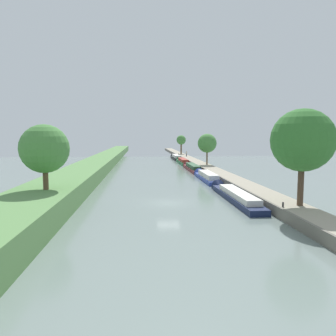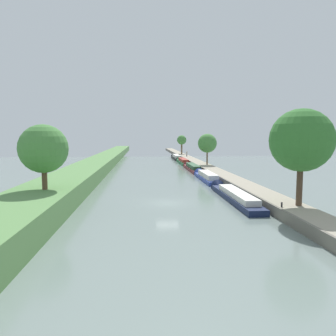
# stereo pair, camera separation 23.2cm
# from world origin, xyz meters

# --- Properties ---
(ground_plane) EXTENTS (160.00, 160.00, 0.00)m
(ground_plane) POSITION_xyz_m (0.00, 0.00, 0.00)
(ground_plane) COLOR slate
(left_grassy_bank) EXTENTS (6.27, 260.00, 2.26)m
(left_grassy_bank) POSITION_xyz_m (-12.63, 0.00, 1.13)
(left_grassy_bank) COLOR #5B894C
(left_grassy_bank) RESTS_ON ground_plane
(right_towpath) EXTENTS (3.13, 260.00, 1.00)m
(right_towpath) POSITION_xyz_m (11.07, 0.00, 0.50)
(right_towpath) COLOR #9E937F
(right_towpath) RESTS_ON ground_plane
(stone_quay) EXTENTS (0.25, 260.00, 1.05)m
(stone_quay) POSITION_xyz_m (9.38, 0.00, 0.52)
(stone_quay) COLOR #6B665B
(stone_quay) RESTS_ON ground_plane
(narrowboat_navy) EXTENTS (1.99, 16.37, 1.89)m
(narrowboat_navy) POSITION_xyz_m (7.84, 1.41, 0.51)
(narrowboat_navy) COLOR #141E42
(narrowboat_navy) RESTS_ON ground_plane
(narrowboat_blue) EXTENTS (2.03, 13.93, 2.08)m
(narrowboat_blue) POSITION_xyz_m (7.99, 18.14, 0.57)
(narrowboat_blue) COLOR #283D93
(narrowboat_blue) RESTS_ON ground_plane
(narrowboat_maroon) EXTENTS (1.90, 16.19, 1.97)m
(narrowboat_maroon) POSITION_xyz_m (8.00, 33.57, 0.56)
(narrowboat_maroon) COLOR maroon
(narrowboat_maroon) RESTS_ON ground_plane
(narrowboat_green) EXTENTS (1.88, 15.36, 1.94)m
(narrowboat_green) POSITION_xyz_m (8.07, 50.37, 0.58)
(narrowboat_green) COLOR #1E6033
(narrowboat_green) RESTS_ON ground_plane
(narrowboat_black) EXTENTS (1.96, 16.14, 2.04)m
(narrowboat_black) POSITION_xyz_m (8.01, 66.55, 0.60)
(narrowboat_black) COLOR black
(narrowboat_black) RESTS_ON ground_plane
(tree_rightbank_near) EXTENTS (5.75, 5.75, 8.92)m
(tree_rightbank_near) POSITION_xyz_m (11.67, -6.68, 7.01)
(tree_rightbank_near) COLOR #4C3828
(tree_rightbank_near) RESTS_ON right_towpath
(tree_rightbank_midnear) EXTENTS (4.22, 4.22, 6.90)m
(tree_rightbank_midnear) POSITION_xyz_m (11.72, 35.64, 5.77)
(tree_rightbank_midnear) COLOR brown
(tree_rightbank_midnear) RESTS_ON right_towpath
(tree_rightbank_midfar) EXTENTS (3.31, 3.31, 6.64)m
(tree_rightbank_midfar) POSITION_xyz_m (11.22, 78.03, 5.88)
(tree_rightbank_midfar) COLOR brown
(tree_rightbank_midfar) RESTS_ON right_towpath
(tree_leftbank_downstream) EXTENTS (4.68, 4.68, 6.29)m
(tree_leftbank_downstream) POSITION_xyz_m (-12.22, -3.24, 6.19)
(tree_leftbank_downstream) COLOR brown
(tree_leftbank_downstream) RESTS_ON left_grassy_bank
(person_walking) EXTENTS (0.34, 0.34, 1.66)m
(person_walking) POSITION_xyz_m (11.23, 64.80, 1.87)
(person_walking) COLOR #282D42
(person_walking) RESTS_ON right_towpath
(mooring_bollard_near) EXTENTS (0.16, 0.16, 0.45)m
(mooring_bollard_near) POSITION_xyz_m (9.80, -7.22, 1.22)
(mooring_bollard_near) COLOR black
(mooring_bollard_near) RESTS_ON right_towpath
(mooring_bollard_far) EXTENTS (0.16, 0.16, 0.45)m
(mooring_bollard_far) POSITION_xyz_m (9.80, 73.78, 1.22)
(mooring_bollard_far) COLOR black
(mooring_bollard_far) RESTS_ON right_towpath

